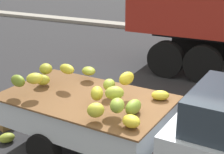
{
  "coord_description": "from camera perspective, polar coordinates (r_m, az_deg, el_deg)",
  "views": [
    {
      "loc": [
        1.8,
        -4.79,
        3.45
      ],
      "look_at": [
        -0.85,
        0.36,
        1.35
      ],
      "focal_mm": 54.42,
      "sensor_mm": 36.0,
      "label": 1
    }
  ],
  "objects": [
    {
      "name": "pickup_truck",
      "position": [
        5.31,
        14.49,
        -9.63
      ],
      "size": [
        5.31,
        2.06,
        1.7
      ],
      "rotation": [
        0.0,
        0.0,
        -0.06
      ],
      "color": "silver",
      "rests_on": "ground"
    },
    {
      "name": "fallen_banana_bunch_near_tailgate",
      "position": [
        7.0,
        -17.26,
        -9.73
      ],
      "size": [
        0.36,
        0.39,
        0.18
      ],
      "primitive_type": "ellipsoid",
      "rotation": [
        0.0,
        0.0,
        1.0
      ],
      "color": "#96A932",
      "rests_on": "ground"
    },
    {
      "name": "produce_crate",
      "position": [
        7.62,
        -17.77,
        -6.84
      ],
      "size": [
        0.6,
        0.48,
        0.28
      ],
      "primitive_type": "cube",
      "rotation": [
        0.0,
        0.0,
        -0.26
      ],
      "color": "olive",
      "rests_on": "ground"
    }
  ]
}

